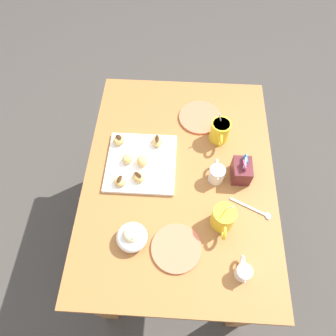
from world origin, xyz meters
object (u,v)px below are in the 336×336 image
(dining_table, at_px, (178,190))
(beignet_5, at_px, (142,161))
(beignet_0, at_px, (157,141))
(beignet_4, at_px, (138,177))
(sugar_caddy, at_px, (241,171))
(saucer_coral_left, at_px, (177,248))
(ice_cream_bowl, at_px, (132,237))
(pastry_plate_square, at_px, (141,163))
(beignet_2, at_px, (119,140))
(saucer_coral_right, at_px, (200,117))
(beignet_1, at_px, (127,159))
(coffee_mug_yellow_left, at_px, (220,131))
(beignet_3, at_px, (120,181))
(cream_pitcher_white, at_px, (217,174))
(chocolate_sauce_pitcher, at_px, (243,272))
(coffee_mug_yellow_right, at_px, (223,218))

(dining_table, xyz_separation_m, beignet_5, (-0.03, -0.15, 0.17))
(beignet_0, distance_m, beignet_4, 0.18)
(sugar_caddy, relative_size, saucer_coral_left, 0.60)
(sugar_caddy, bearing_deg, ice_cream_bowl, -54.42)
(pastry_plate_square, relative_size, beignet_2, 5.21)
(saucer_coral_right, bearing_deg, sugar_caddy, 28.78)
(pastry_plate_square, distance_m, beignet_1, 0.06)
(beignet_2, bearing_deg, sugar_caddy, 75.98)
(pastry_plate_square, xyz_separation_m, coffee_mug_yellow_left, (-0.15, 0.31, 0.04))
(beignet_3, bearing_deg, beignet_0, 146.32)
(saucer_coral_left, height_order, beignet_1, beignet_1)
(pastry_plate_square, distance_m, cream_pitcher_white, 0.30)
(beignet_0, relative_size, beignet_2, 1.03)
(saucer_coral_right, xyz_separation_m, beignet_4, (0.33, -0.24, 0.03))
(pastry_plate_square, bearing_deg, chocolate_sauce_pitcher, 42.76)
(dining_table, distance_m, beignet_5, 0.23)
(cream_pitcher_white, height_order, beignet_3, cream_pitcher_white)
(beignet_0, xyz_separation_m, beignet_2, (0.00, -0.16, 0.00))
(coffee_mug_yellow_left, height_order, beignet_4, coffee_mug_yellow_left)
(beignet_0, distance_m, beignet_2, 0.16)
(chocolate_sauce_pitcher, height_order, saucer_coral_right, chocolate_sauce_pitcher)
(dining_table, xyz_separation_m, ice_cream_bowl, (0.27, -0.16, 0.17))
(ice_cream_bowl, bearing_deg, saucer_coral_left, 82.04)
(beignet_0, xyz_separation_m, beignet_4, (0.17, -0.06, 0.00))
(dining_table, height_order, coffee_mug_yellow_right, coffee_mug_yellow_right)
(chocolate_sauce_pitcher, bearing_deg, pastry_plate_square, -137.24)
(ice_cream_bowl, height_order, beignet_5, ice_cream_bowl)
(pastry_plate_square, xyz_separation_m, coffee_mug_yellow_right, (0.23, 0.31, 0.04))
(pastry_plate_square, distance_m, beignet_3, 0.12)
(dining_table, height_order, beignet_3, beignet_3)
(coffee_mug_yellow_right, height_order, chocolate_sauce_pitcher, coffee_mug_yellow_right)
(beignet_0, bearing_deg, saucer_coral_right, 131.88)
(dining_table, relative_size, beignet_2, 19.42)
(beignet_1, bearing_deg, coffee_mug_yellow_left, 111.55)
(coffee_mug_yellow_right, relative_size, chocolate_sauce_pitcher, 1.58)
(coffee_mug_yellow_left, xyz_separation_m, cream_pitcher_white, (0.20, -0.02, -0.01))
(coffee_mug_yellow_left, bearing_deg, coffee_mug_yellow_right, 0.00)
(coffee_mug_yellow_left, height_order, beignet_5, coffee_mug_yellow_left)
(coffee_mug_yellow_left, relative_size, chocolate_sauce_pitcher, 1.60)
(beignet_1, xyz_separation_m, beignet_5, (0.01, 0.06, 0.00))
(chocolate_sauce_pitcher, relative_size, beignet_1, 2.06)
(ice_cream_bowl, bearing_deg, sugar_caddy, 125.58)
(coffee_mug_yellow_right, distance_m, chocolate_sauce_pitcher, 0.19)
(coffee_mug_yellow_right, height_order, saucer_coral_left, coffee_mug_yellow_right)
(beignet_1, bearing_deg, saucer_coral_left, 32.38)
(coffee_mug_yellow_right, bearing_deg, saucer_coral_right, -170.83)
(ice_cream_bowl, distance_m, saucer_coral_right, 0.61)
(pastry_plate_square, relative_size, beignet_1, 6.16)
(beignet_3, bearing_deg, coffee_mug_yellow_left, 122.46)
(cream_pitcher_white, distance_m, beignet_3, 0.37)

